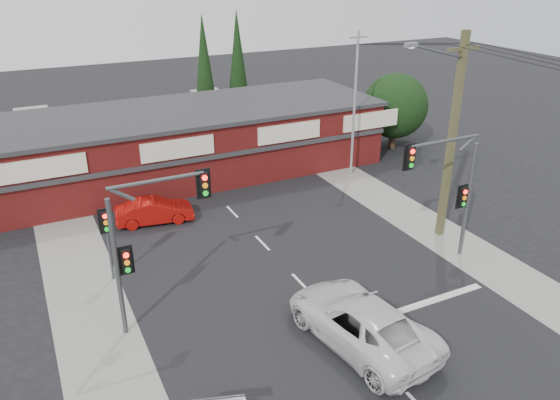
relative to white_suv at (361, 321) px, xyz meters
name	(u,v)px	position (x,y,z in m)	size (l,w,h in m)	color
ground	(325,308)	(-0.10, 2.31, -0.87)	(120.00, 120.00, 0.00)	black
road_strip	(272,253)	(-0.10, 7.31, -0.86)	(14.00, 70.00, 0.01)	black
verge_left	(86,298)	(-8.60, 7.31, -0.86)	(3.00, 70.00, 0.02)	gray
verge_right	(414,218)	(8.40, 7.31, -0.86)	(3.00, 70.00, 0.02)	gray
stop_line	(419,305)	(3.40, 0.81, -0.85)	(6.50, 0.35, 0.01)	silver
white_suv	(361,321)	(0.00, 0.00, 0.00)	(2.89, 6.26, 1.74)	silver
red_sedan	(154,211)	(-4.23, 13.01, -0.21)	(1.40, 4.03, 1.33)	#9D0E09
lane_dashes	(280,262)	(-0.10, 6.37, -0.85)	(0.12, 45.72, 0.01)	silver
shop_building	(176,143)	(-1.09, 19.30, 1.26)	(27.30, 8.40, 4.22)	#440D0D
tree_cluster	(393,108)	(14.60, 17.75, 2.03)	(5.90, 5.10, 5.50)	#2D2116
conifer_near	(204,65)	(3.40, 26.31, 4.61)	(1.80, 1.80, 9.25)	#2D2116
conifer_far	(238,58)	(6.90, 28.31, 4.61)	(1.80, 1.80, 9.25)	#2D2116
traffic_mast_left	(144,234)	(-6.52, 4.32, 3.06)	(3.77, 0.27, 5.97)	#47494C
traffic_mast_right	(452,180)	(6.77, 3.32, 3.08)	(3.96, 0.27, 5.97)	#47494C
pedestal_signal	(107,230)	(-7.30, 8.32, 1.54)	(0.55, 0.27, 3.38)	#47494C
utility_pole	(451,132)	(8.27, 5.30, 4.53)	(4.38, 0.59, 10.00)	brown
steel_pole	(355,103)	(8.90, 14.31, 3.83)	(1.20, 0.16, 9.00)	gray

